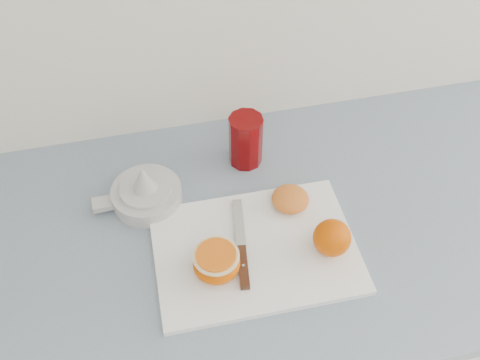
% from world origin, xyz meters
% --- Properties ---
extents(counter, '(2.44, 0.64, 0.89)m').
position_xyz_m(counter, '(-0.19, 1.70, 0.45)').
color(counter, white).
rests_on(counter, ground).
extents(cutting_board, '(0.36, 0.26, 0.01)m').
position_xyz_m(cutting_board, '(-0.15, 1.64, 0.90)').
color(cutting_board, white).
rests_on(cutting_board, counter).
extents(whole_orange, '(0.07, 0.07, 0.07)m').
position_xyz_m(whole_orange, '(-0.03, 1.61, 0.94)').
color(whole_orange, orange).
rests_on(whole_orange, cutting_board).
extents(half_orange, '(0.08, 0.08, 0.05)m').
position_xyz_m(half_orange, '(-0.23, 1.61, 0.93)').
color(half_orange, orange).
rests_on(half_orange, cutting_board).
extents(squeezed_shell, '(0.07, 0.07, 0.03)m').
position_xyz_m(squeezed_shell, '(-0.07, 1.72, 0.92)').
color(squeezed_shell, orange).
rests_on(squeezed_shell, cutting_board).
extents(paring_knife, '(0.04, 0.19, 0.01)m').
position_xyz_m(paring_knife, '(-0.18, 1.62, 0.91)').
color(paring_knife, '#452412').
rests_on(paring_knife, cutting_board).
extents(citrus_juicer, '(0.17, 0.14, 0.09)m').
position_xyz_m(citrus_juicer, '(-0.33, 1.80, 0.92)').
color(citrus_juicer, silver).
rests_on(citrus_juicer, counter).
extents(red_tumbler, '(0.07, 0.07, 0.11)m').
position_xyz_m(red_tumbler, '(-0.12, 1.87, 0.94)').
color(red_tumbler, '#690305').
rests_on(red_tumbler, counter).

